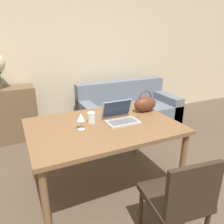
{
  "coord_description": "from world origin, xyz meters",
  "views": [
    {
      "loc": [
        -0.71,
        -1.2,
        1.65
      ],
      "look_at": [
        0.19,
        0.71,
        0.88
      ],
      "focal_mm": 35.0,
      "sensor_mm": 36.0,
      "label": 1
    }
  ],
  "objects": [
    {
      "name": "couch",
      "position": [
        1.15,
        2.06,
        0.28
      ],
      "size": [
        1.75,
        0.86,
        0.82
      ],
      "color": "slate",
      "rests_on": "ground_plane"
    },
    {
      "name": "handbag",
      "position": [
        0.7,
        0.86,
        0.86
      ],
      "size": [
        0.29,
        0.16,
        0.26
      ],
      "color": "#592D1E",
      "rests_on": "dining_table"
    },
    {
      "name": "chair",
      "position": [
        0.31,
        -0.23,
        0.49
      ],
      "size": [
        0.49,
        0.49,
        0.85
      ],
      "rotation": [
        0.0,
        0.0,
        -0.13
      ],
      "color": "#2D2319",
      "rests_on": "ground_plane"
    },
    {
      "name": "wall_back",
      "position": [
        0.0,
        2.71,
        1.35
      ],
      "size": [
        10.0,
        0.06,
        2.7
      ],
      "color": "beige",
      "rests_on": "ground_plane"
    },
    {
      "name": "dining_table",
      "position": [
        0.09,
        0.71,
        0.69
      ],
      "size": [
        1.5,
        1.05,
        0.76
      ],
      "color": "brown",
      "rests_on": "ground_plane"
    },
    {
      "name": "laptop",
      "position": [
        0.29,
        0.73,
        0.82
      ],
      "size": [
        0.34,
        0.28,
        0.21
      ],
      "color": "#ADADB2",
      "rests_on": "dining_table"
    },
    {
      "name": "drinking_glass",
      "position": [
        0.0,
        0.82,
        0.82
      ],
      "size": [
        0.08,
        0.08,
        0.11
      ],
      "color": "silver",
      "rests_on": "dining_table"
    },
    {
      "name": "wine_glass",
      "position": [
        -0.15,
        0.69,
        0.88
      ],
      "size": [
        0.08,
        0.08,
        0.16
      ],
      "color": "silver",
      "rests_on": "dining_table"
    },
    {
      "name": "sideboard",
      "position": [
        -0.86,
        2.42,
        0.43
      ],
      "size": [
        0.94,
        0.4,
        0.86
      ],
      "color": "brown",
      "rests_on": "ground_plane"
    }
  ]
}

